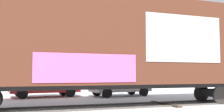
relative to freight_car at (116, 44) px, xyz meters
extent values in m
plane|color=silver|center=(1.22, 0.00, -2.87)|extent=(260.00, 260.00, 0.00)
cube|color=#4C4742|center=(0.04, -0.72, -2.83)|extent=(59.90, 3.69, 0.08)
cube|color=#4C4742|center=(-0.05, 0.72, -2.83)|extent=(59.90, 3.69, 0.08)
cube|color=#423323|center=(2.52, 0.15, -2.83)|extent=(0.39, 2.51, 0.07)
cube|color=#472316|center=(0.00, 0.00, 0.07)|extent=(17.32, 4.08, 3.79)
cube|color=#999999|center=(2.73, -1.38, 0.17)|extent=(3.77, 0.26, 2.08)
cube|color=#CC4C8C|center=(-1.63, -1.65, -1.16)|extent=(3.99, 0.27, 1.10)
cube|color=black|center=(0.00, 0.00, -1.92)|extent=(16.89, 2.68, 0.20)
cube|color=black|center=(6.07, 0.37, -2.36)|extent=(2.18, 1.50, 0.36)
cylinder|color=black|center=(5.27, -0.40, -2.41)|extent=(0.93, 0.17, 0.92)
cylinder|color=black|center=(5.18, 1.03, -2.41)|extent=(0.93, 0.17, 0.92)
cylinder|color=silver|center=(-2.43, 13.82, 0.79)|extent=(0.12, 0.12, 7.32)
sphere|color=#D8CC66|center=(-2.43, 13.82, 4.53)|extent=(0.18, 0.18, 0.18)
cube|color=red|center=(-1.76, 14.02, 4.01)|extent=(1.23, 0.39, 0.68)
cube|color=white|center=(-1.46, 14.11, 4.01)|extent=(0.62, 0.22, 0.68)
cube|color=gray|center=(1.22, 65.11, 3.60)|extent=(142.48, 39.33, 12.94)
cone|color=#193D23|center=(43.38, 56.30, 12.21)|extent=(2.14, 2.14, 4.28)
cone|color=#193D23|center=(7.19, 57.63, 12.46)|extent=(2.39, 2.39, 4.78)
cone|color=#193D23|center=(18.60, 55.11, 11.88)|extent=(1.81, 1.81, 3.61)
cube|color=#B21E1E|center=(-3.01, 6.23, -2.18)|extent=(4.59, 2.60, 0.73)
cube|color=#2D333D|center=(-3.22, 6.20, -1.49)|extent=(2.09, 1.98, 0.66)
cylinder|color=black|center=(-1.71, 7.37, -2.55)|extent=(0.67, 0.33, 0.64)
cylinder|color=black|center=(-1.41, 5.60, -2.55)|extent=(0.67, 0.33, 0.64)
cylinder|color=black|center=(-4.62, 6.87, -2.55)|extent=(0.67, 0.33, 0.64)
cylinder|color=black|center=(-4.31, 5.10, -2.55)|extent=(0.67, 0.33, 0.64)
cube|color=#B7BABF|center=(1.95, 5.54, -2.18)|extent=(4.24, 2.39, 0.74)
cube|color=#2D333D|center=(1.73, 5.50, -1.52)|extent=(2.23, 1.87, 0.58)
cylinder|color=black|center=(3.15, 6.58, -2.55)|extent=(0.67, 0.33, 0.64)
cylinder|color=black|center=(3.43, 4.98, -2.55)|extent=(0.67, 0.33, 0.64)
cylinder|color=black|center=(0.47, 6.11, -2.55)|extent=(0.67, 0.33, 0.64)
cylinder|color=black|center=(0.75, 4.50, -2.55)|extent=(0.67, 0.33, 0.64)
camera|label=1|loc=(-3.40, -11.31, -1.40)|focal=41.47mm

